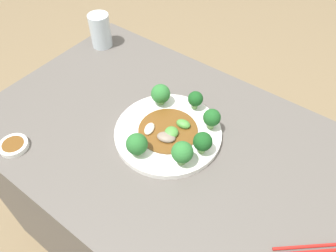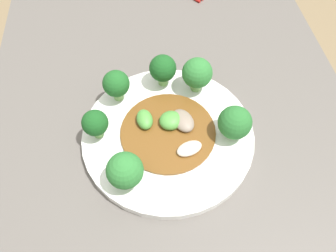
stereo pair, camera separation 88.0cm
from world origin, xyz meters
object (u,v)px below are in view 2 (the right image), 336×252
Objects in this scene: broccoli_northwest at (125,171)px; stirfry_center at (169,128)px; broccoli_north at (95,123)px; broccoli_southeast at (197,73)px; broccoli_east at (163,69)px; broccoli_south at (235,123)px; broccoli_northeast at (116,84)px; plate at (168,135)px.

broccoli_northwest is 0.12m from stirfry_center.
broccoli_southeast is at bearing -65.80° from broccoli_north.
broccoli_southeast reaches higher than broccoli_east.
broccoli_northwest is (-0.20, 0.08, -0.00)m from broccoli_east.
broccoli_south is 0.11m from stirfry_center.
broccoli_southeast is 1.10× the size of broccoli_northeast.
plate is 0.13m from broccoli_north.
broccoli_north is (0.01, 0.12, 0.04)m from plate.
broccoli_north is at bearing 114.20° from broccoli_southeast.
plate is 0.13m from broccoli_east.
broccoli_northeast is (0.11, 0.19, 0.00)m from broccoli_south.
plate is at bearing -42.13° from broccoli_northwest.
broccoli_southeast reaches higher than plate.
broccoli_east is 0.09m from broccoli_northeast.
broccoli_southeast is 1.07× the size of broccoli_northwest.
broccoli_northeast is (0.09, 0.08, 0.05)m from plate.
broccoli_southeast is 0.11m from stirfry_center.
plate is at bearing 145.01° from broccoli_southeast.
broccoli_east is at bearing 38.28° from broccoli_south.
plate is 0.13m from broccoli_southeast.
plate is 4.67× the size of broccoli_northeast.
broccoli_northwest is (-0.18, 0.14, -0.00)m from broccoli_southeast.
broccoli_northwest is 0.17m from broccoli_northeast.
broccoli_east is (0.12, -0.00, 0.05)m from plate.
broccoli_south is 0.22m from broccoli_northeast.
broccoli_northwest is at bearing 137.87° from plate.
broccoli_east reaches higher than broccoli_north.
broccoli_southeast reaches higher than broccoli_south.
broccoli_north is 0.36× the size of stirfry_center.
stirfry_center is (-0.09, 0.06, -0.04)m from broccoli_southeast.
broccoli_south is at bearing -141.72° from broccoli_east.
broccoli_northwest reaches higher than stirfry_center.
broccoli_north is 0.16m from broccoli_east.
plate is 0.12m from broccoli_northwest.
broccoli_east is at bearing -50.03° from broccoli_north.
plate is 4.52× the size of broccoli_northwest.
broccoli_southeast reaches higher than stirfry_center.
broccoli_east reaches higher than broccoli_south.
broccoli_east is 0.12m from stirfry_center.
plate is 0.02m from stirfry_center.
broccoli_northeast reaches higher than stirfry_center.
broccoli_south is at bearing -102.12° from stirfry_center.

